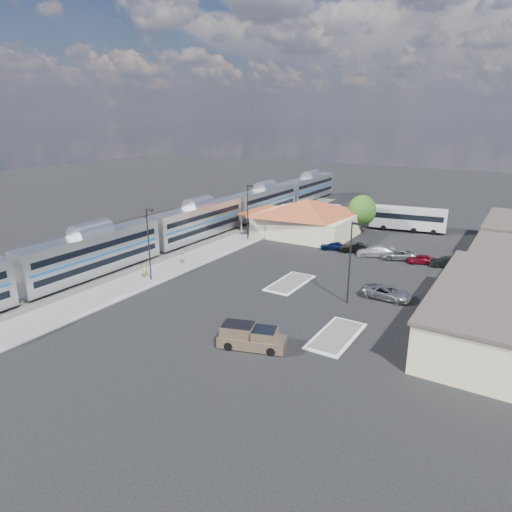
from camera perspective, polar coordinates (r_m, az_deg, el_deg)
The scene contains 23 objects.
ground at distance 55.40m, azimuth -0.36°, elevation -3.33°, with size 280.00×280.00×0.00m, color black.
railbed at distance 73.69m, azimuth -10.98°, elevation 1.65°, with size 16.00×100.00×0.12m, color #4C4944.
platform at distance 66.58m, azimuth -6.40°, elevation 0.21°, with size 5.50×92.00×0.18m, color gray.
passenger_train at distance 74.35m, azimuth -7.09°, elevation 4.21°, with size 3.00×104.00×5.55m.
freight_cars at distance 75.22m, azimuth -12.78°, elevation 3.32°, with size 2.80×46.00×4.00m.
station_depot at distance 76.91m, azimuth 6.26°, elevation 4.88°, with size 18.35×12.24×6.20m.
traffic_island_south at distance 55.14m, azimuth 4.27°, elevation -3.37°, with size 3.30×7.50×0.21m.
traffic_island_north at distance 43.02m, azimuth 10.01°, elevation -9.79°, with size 3.30×7.50×0.21m.
lamp_plat_s at distance 55.83m, azimuth -13.24°, elevation 2.12°, with size 1.08×0.25×9.00m.
lamp_plat_n at distance 72.60m, azimuth -0.98°, elevation 6.02°, with size 1.08×0.25×9.00m.
lamp_lot at distance 48.68m, azimuth 11.79°, elevation -0.00°, with size 1.08×0.25×9.00m.
tree_depot at distance 79.44m, azimuth 13.12°, elevation 5.58°, with size 4.71×4.71×6.63m.
pickup_truck at distance 40.21m, azimuth -0.47°, elevation -10.16°, with size 6.23×3.78×2.03m.
suv at distance 52.36m, azimuth 16.00°, elevation -4.41°, with size 2.48×5.37×1.49m, color gray.
coach_bus at distance 83.79m, azimuth 18.44°, elevation 4.56°, with size 12.97×4.66×4.08m.
person_a at distance 57.68m, azimuth -13.77°, elevation -1.87°, with size 0.65×0.43×1.79m, color #A3BF3B.
person_b at distance 62.49m, azimuth -9.19°, elevation -0.16°, with size 0.80×0.63×1.66m, color silver.
parked_car_a at distance 69.53m, azimuth 9.61°, elevation 1.29°, with size 1.52×3.78×1.29m, color #0C153D.
parked_car_b at distance 68.71m, azimuth 12.18°, elevation 1.00°, with size 1.50×4.30×1.42m, color black.
parked_car_c at distance 67.49m, azimuth 14.64°, elevation 0.57°, with size 2.12×5.22×1.51m, color silver.
parked_car_d at distance 66.99m, azimuth 17.31°, elevation 0.16°, with size 2.27×4.92×1.37m, color gray.
parked_car_e at distance 66.07m, azimuth 19.91°, elevation -0.37°, with size 1.52×3.79×1.29m, color maroon.
parked_car_f at distance 65.84m, azimuth 22.68°, elevation -0.69°, with size 1.49×4.27×1.41m, color black.
Camera 1 is at (27.52, -43.97, 19.46)m, focal length 32.00 mm.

